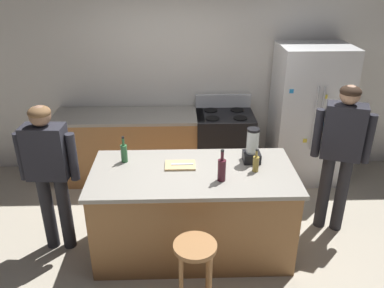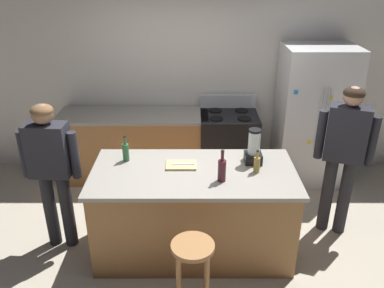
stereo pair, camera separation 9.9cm
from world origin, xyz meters
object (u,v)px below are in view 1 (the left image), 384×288
Objects in this scene: bottle_vinegar at (256,163)px; bottle_wine at (222,169)px; kitchen_island at (193,211)px; blender_appliance at (252,148)px; person_by_sink_right at (341,146)px; bar_stool at (195,260)px; cutting_board at (180,165)px; bottle_olive_oil at (124,153)px; refrigerator at (308,115)px; person_by_island_left at (49,166)px; stove_range at (224,145)px; chef_knife at (182,164)px.

bottle_wine is (-0.35, -0.16, 0.03)m from bottle_vinegar.
blender_appliance is (0.60, 0.19, 0.62)m from kitchen_island.
person_by_sink_right is at bearing 21.21° from bottle_wine.
bar_stool is 1.00m from cutting_board.
kitchen_island is 5.54× the size of blender_appliance.
bottle_vinegar is at bearing -10.48° from bottle_olive_oil.
refrigerator reaches higher than bottle_vinegar.
blender_appliance is at bearing 47.01° from bottle_wine.
cutting_board is (1.29, 0.02, -0.02)m from person_by_island_left.
person_by_sink_right reaches higher than bar_stool.
kitchen_island is 8.47× the size of bottle_vinegar.
cutting_board is at bearing -112.95° from stove_range.
bottle_olive_oil is (-2.25, -0.10, 0.01)m from person_by_sink_right.
bottle_olive_oil reaches higher than stove_range.
bar_stool is at bearing -84.60° from chef_knife.
cutting_board is at bearing -140.65° from refrigerator.
bottle_vinegar is (0.13, -1.54, 0.54)m from stove_range.
cutting_board is (-0.11, 0.91, 0.40)m from bar_stool.
kitchen_island is at bearing -17.90° from bottle_olive_oil.
stove_range reaches higher than bar_stool.
cutting_board is (-0.38, 0.29, -0.11)m from bottle_wine.
stove_range is (-1.10, 0.02, -0.44)m from refrigerator.
stove_range reaches higher than chef_knife.
person_by_sink_right is 2.38× the size of bar_stool.
stove_range is 1.64m from bottle_vinegar.
bar_stool is 1.11m from bottle_vinegar.
person_by_sink_right is at bearing 8.28° from blender_appliance.
person_by_island_left is at bearing 147.44° from bar_stool.
bar_stool is 0.85m from bottle_wine.
bar_stool is (-0.49, -2.33, 0.07)m from stove_range.
kitchen_island is 0.82m from bottle_vinegar.
stove_range is at bearing 67.05° from cutting_board.
person_by_sink_right is 1.02m from bottle_vinegar.
blender_appliance is at bearing 91.51° from bottle_vinegar.
cutting_board is at bearing -173.65° from blender_appliance.
stove_range is 1.71m from person_by_sink_right.
refrigerator is 2.14m from bottle_wine.
stove_range is (0.48, 1.52, 0.01)m from kitchen_island.
bar_stool is 1.33m from bottle_olive_oil.
blender_appliance is at bearing 17.15° from kitchen_island.
bottle_wine is at bearing -36.75° from cutting_board.
blender_appliance is at bearing 6.08° from chef_knife.
person_by_island_left is 2.98m from person_by_sink_right.
cutting_board reaches higher than bar_stool.
person_by_sink_right reaches higher than cutting_board.
bar_stool is 2.24× the size of bottle_wine.
blender_appliance is 0.21m from bottle_vinegar.
person_by_island_left is 0.74m from bottle_olive_oil.
kitchen_island is 0.88m from blender_appliance.
bottle_olive_oil is at bearing 156.93° from bottle_wine.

